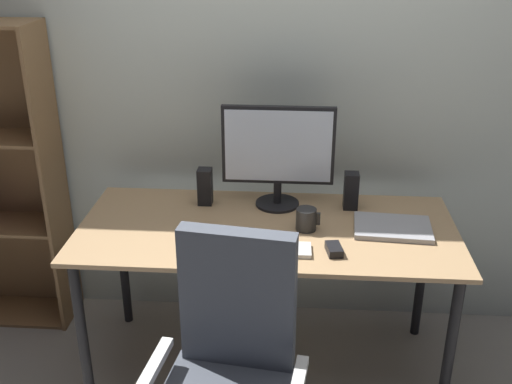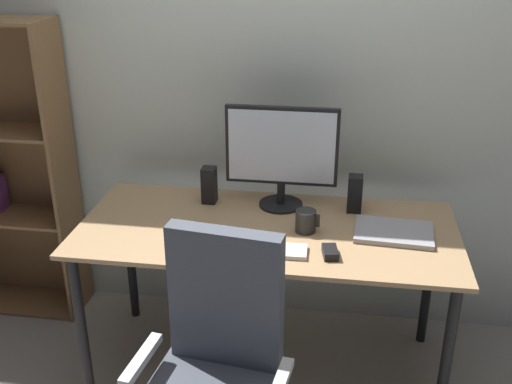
{
  "view_description": "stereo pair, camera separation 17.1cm",
  "coord_description": "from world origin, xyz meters",
  "views": [
    {
      "loc": [
        0.12,
        -2.31,
        1.92
      ],
      "look_at": [
        -0.05,
        0.0,
        0.9
      ],
      "focal_mm": 42.56,
      "sensor_mm": 36.0,
      "label": 1
    },
    {
      "loc": [
        0.29,
        -2.29,
        1.92
      ],
      "look_at": [
        -0.05,
        0.0,
        0.9
      ],
      "focal_mm": 42.56,
      "sensor_mm": 36.0,
      "label": 2
    }
  ],
  "objects": [
    {
      "name": "speaker_right",
      "position": [
        0.37,
        0.22,
        0.82
      ],
      "size": [
        0.06,
        0.07,
        0.17
      ],
      "primitive_type": "cube",
      "color": "black",
      "rests_on": "desk"
    },
    {
      "name": "back_wall",
      "position": [
        0.0,
        0.54,
        1.3
      ],
      "size": [
        6.4,
        0.1,
        2.6
      ],
      "primitive_type": "cube",
      "color": "beige",
      "rests_on": "ground"
    },
    {
      "name": "coffee_mug",
      "position": [
        0.17,
        -0.01,
        0.79
      ],
      "size": [
        0.1,
        0.09,
        0.1
      ],
      "color": "black",
      "rests_on": "desk"
    },
    {
      "name": "keyboard",
      "position": [
        0.04,
        -0.21,
        0.75
      ],
      "size": [
        0.29,
        0.12,
        0.02
      ],
      "primitive_type": "cube",
      "rotation": [
        0.0,
        0.0,
        0.02
      ],
      "color": "silver",
      "rests_on": "desk"
    },
    {
      "name": "mouse",
      "position": [
        0.27,
        -0.21,
        0.76
      ],
      "size": [
        0.07,
        0.1,
        0.03
      ],
      "primitive_type": "cube",
      "rotation": [
        0.0,
        0.0,
        0.17
      ],
      "color": "black",
      "rests_on": "desk"
    },
    {
      "name": "monitor",
      "position": [
        0.03,
        0.23,
        1.0
      ],
      "size": [
        0.5,
        0.2,
        0.47
      ],
      "color": "black",
      "rests_on": "desk"
    },
    {
      "name": "speaker_left",
      "position": [
        -0.3,
        0.22,
        0.82
      ],
      "size": [
        0.06,
        0.07,
        0.17
      ],
      "primitive_type": "cube",
      "color": "black",
      "rests_on": "desk"
    },
    {
      "name": "ground_plane",
      "position": [
        0.0,
        0.0,
        0.0
      ],
      "size": [
        12.0,
        12.0,
        0.0
      ],
      "primitive_type": "plane",
      "color": "gray"
    },
    {
      "name": "bookshelf",
      "position": [
        -1.39,
        0.36,
        0.75
      ],
      "size": [
        0.62,
        0.28,
        1.54
      ],
      "color": "brown",
      "rests_on": "ground"
    },
    {
      "name": "laptop",
      "position": [
        0.53,
        0.01,
        0.75
      ],
      "size": [
        0.34,
        0.25,
        0.02
      ],
      "primitive_type": "cube",
      "rotation": [
        0.0,
        0.0,
        -0.07
      ],
      "color": "#99999E",
      "rests_on": "desk"
    },
    {
      "name": "desk",
      "position": [
        0.0,
        0.0,
        0.66
      ],
      "size": [
        1.62,
        0.74,
        0.74
      ],
      "color": "tan",
      "rests_on": "ground"
    }
  ]
}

